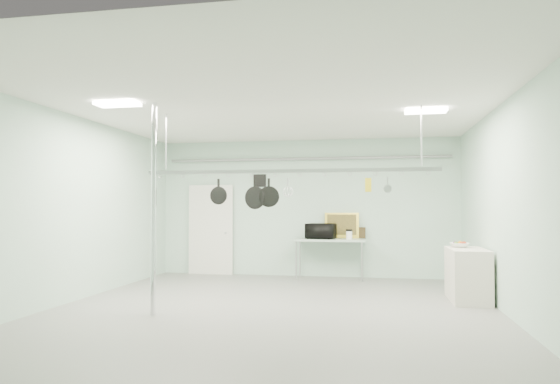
% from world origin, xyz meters
% --- Properties ---
extents(floor, '(8.00, 8.00, 0.00)m').
position_xyz_m(floor, '(0.00, 0.00, 0.00)').
color(floor, gray).
rests_on(floor, ground).
extents(ceiling, '(7.00, 8.00, 0.02)m').
position_xyz_m(ceiling, '(0.00, 0.00, 3.19)').
color(ceiling, silver).
rests_on(ceiling, back_wall).
extents(back_wall, '(7.00, 0.02, 3.20)m').
position_xyz_m(back_wall, '(0.00, 3.99, 1.60)').
color(back_wall, '#A7C9B5').
rests_on(back_wall, floor).
extents(right_wall, '(0.02, 8.00, 3.20)m').
position_xyz_m(right_wall, '(3.49, 0.00, 1.60)').
color(right_wall, '#A7C9B5').
rests_on(right_wall, floor).
extents(door, '(1.10, 0.10, 2.20)m').
position_xyz_m(door, '(-2.30, 3.94, 1.05)').
color(door, silver).
rests_on(door, floor).
extents(wall_vent, '(0.30, 0.04, 0.30)m').
position_xyz_m(wall_vent, '(-1.10, 3.97, 2.25)').
color(wall_vent, black).
rests_on(wall_vent, back_wall).
extents(conduit_pipe, '(6.60, 0.07, 0.07)m').
position_xyz_m(conduit_pipe, '(0.00, 3.90, 2.75)').
color(conduit_pipe, gray).
rests_on(conduit_pipe, back_wall).
extents(chrome_pole, '(0.08, 0.08, 3.20)m').
position_xyz_m(chrome_pole, '(-1.70, -0.60, 1.60)').
color(chrome_pole, silver).
rests_on(chrome_pole, floor).
extents(prep_table, '(1.60, 0.70, 0.91)m').
position_xyz_m(prep_table, '(0.60, 3.60, 0.83)').
color(prep_table, '#A6C3AF').
rests_on(prep_table, floor).
extents(side_cabinet, '(0.60, 1.20, 0.90)m').
position_xyz_m(side_cabinet, '(3.15, 1.40, 0.45)').
color(side_cabinet, beige).
rests_on(side_cabinet, floor).
extents(pot_rack, '(4.80, 0.06, 1.00)m').
position_xyz_m(pot_rack, '(0.20, 0.30, 2.23)').
color(pot_rack, '#B7B7BC').
rests_on(pot_rack, ceiling).
extents(light_panel_left, '(0.65, 0.30, 0.05)m').
position_xyz_m(light_panel_left, '(-2.20, -0.80, 3.16)').
color(light_panel_left, white).
rests_on(light_panel_left, ceiling).
extents(light_panel_right, '(0.65, 0.30, 0.05)m').
position_xyz_m(light_panel_right, '(2.40, 0.60, 3.16)').
color(light_panel_right, white).
rests_on(light_panel_right, ceiling).
extents(microwave, '(0.70, 0.55, 0.34)m').
position_xyz_m(microwave, '(0.41, 3.51, 1.08)').
color(microwave, black).
rests_on(microwave, prep_table).
extents(coffee_canister, '(0.14, 0.14, 0.18)m').
position_xyz_m(coffee_canister, '(1.04, 3.42, 1.00)').
color(coffee_canister, white).
rests_on(coffee_canister, prep_table).
extents(painting_large, '(0.78, 0.14, 0.58)m').
position_xyz_m(painting_large, '(0.85, 3.90, 1.20)').
color(painting_large, gold).
rests_on(painting_large, prep_table).
extents(painting_small, '(0.30, 0.10, 0.25)m').
position_xyz_m(painting_small, '(1.24, 3.90, 1.03)').
color(painting_small, '#312511').
rests_on(painting_small, prep_table).
extents(fruit_bowl, '(0.39, 0.39, 0.08)m').
position_xyz_m(fruit_bowl, '(3.06, 1.63, 0.94)').
color(fruit_bowl, white).
rests_on(fruit_bowl, side_cabinet).
extents(skillet_left, '(0.30, 0.08, 0.40)m').
position_xyz_m(skillet_left, '(-0.97, 0.30, 1.88)').
color(skillet_left, black).
rests_on(skillet_left, pot_rack).
extents(skillet_mid, '(0.37, 0.15, 0.51)m').
position_xyz_m(skillet_mid, '(-0.34, 0.30, 1.83)').
color(skillet_mid, black).
rests_on(skillet_mid, pot_rack).
extents(skillet_right, '(0.34, 0.15, 0.46)m').
position_xyz_m(skillet_right, '(-0.11, 0.30, 1.85)').
color(skillet_right, black).
rests_on(skillet_right, pot_rack).
extents(whisk, '(0.18, 0.18, 0.33)m').
position_xyz_m(whisk, '(0.20, 0.30, 1.92)').
color(whisk, silver).
rests_on(whisk, pot_rack).
extents(grater, '(0.10, 0.05, 0.24)m').
position_xyz_m(grater, '(1.49, 0.30, 1.97)').
color(grater, gold).
rests_on(grater, pot_rack).
extents(saucepan, '(0.14, 0.11, 0.23)m').
position_xyz_m(saucepan, '(1.78, 0.30, 1.97)').
color(saucepan, '#AAA9AE').
rests_on(saucepan, pot_rack).
extents(fruit_cluster, '(0.24, 0.24, 0.09)m').
position_xyz_m(fruit_cluster, '(3.06, 1.63, 0.98)').
color(fruit_cluster, '#9E280E').
rests_on(fruit_cluster, fruit_bowl).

